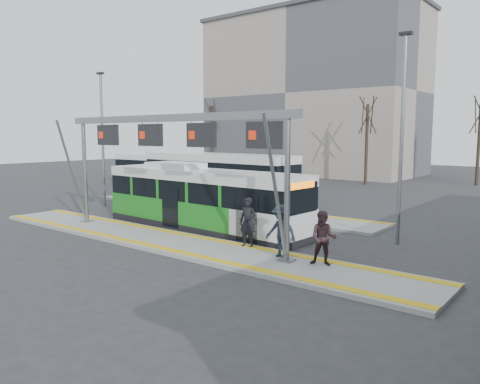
# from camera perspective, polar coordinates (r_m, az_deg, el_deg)

# --- Properties ---
(ground) EXTENTS (120.00, 120.00, 0.00)m
(ground) POSITION_cam_1_polar(r_m,az_deg,el_deg) (19.79, -8.40, -6.26)
(ground) COLOR #2D2D30
(ground) RESTS_ON ground
(platform_main) EXTENTS (22.00, 3.00, 0.15)m
(platform_main) POSITION_cam_1_polar(r_m,az_deg,el_deg) (19.77, -8.41, -6.05)
(platform_main) COLOR gray
(platform_main) RESTS_ON ground
(platform_second) EXTENTS (20.00, 3.00, 0.15)m
(platform_second) POSITION_cam_1_polar(r_m,az_deg,el_deg) (28.17, -2.08, -2.07)
(platform_second) COLOR gray
(platform_second) RESTS_ON ground
(tactile_main) EXTENTS (22.00, 2.65, 0.02)m
(tactile_main) POSITION_cam_1_polar(r_m,az_deg,el_deg) (19.76, -8.41, -5.81)
(tactile_main) COLOR yellow
(tactile_main) RESTS_ON platform_main
(tactile_second) EXTENTS (20.00, 0.35, 0.02)m
(tactile_second) POSITION_cam_1_polar(r_m,az_deg,el_deg) (29.03, -0.60, -1.63)
(tactile_second) COLOR yellow
(tactile_second) RESTS_ON platform_second
(gantry) EXTENTS (13.00, 1.68, 5.20)m
(gantry) POSITION_cam_1_polar(r_m,az_deg,el_deg) (19.70, -8.78, 6.29)
(gantry) COLOR slate
(gantry) RESTS_ON platform_main
(apartment_block) EXTENTS (24.50, 12.50, 18.40)m
(apartment_block) POSITION_cam_1_polar(r_m,az_deg,el_deg) (56.79, 8.90, 11.66)
(apartment_block) COLOR gray
(apartment_block) RESTS_ON ground
(hero_bus) EXTENTS (11.50, 2.93, 3.14)m
(hero_bus) POSITION_cam_1_polar(r_m,az_deg,el_deg) (22.49, -4.68, -0.89)
(hero_bus) COLOR black
(hero_bus) RESTS_ON ground
(bg_bus_green) EXTENTS (12.87, 3.45, 3.18)m
(bg_bus_green) POSITION_cam_1_polar(r_m,az_deg,el_deg) (33.29, -2.87, 1.92)
(bg_bus_green) COLOR black
(bg_bus_green) RESTS_ON ground
(bg_bus_blue) EXTENTS (10.86, 2.68, 2.82)m
(bg_bus_blue) POSITION_cam_1_polar(r_m,az_deg,el_deg) (40.24, -8.86, 2.46)
(bg_bus_blue) COLOR black
(bg_bus_blue) RESTS_ON ground
(passenger_a) EXTENTS (0.76, 0.55, 1.94)m
(passenger_a) POSITION_cam_1_polar(r_m,az_deg,el_deg) (18.25, 0.97, -3.72)
(passenger_a) COLOR black
(passenger_a) RESTS_ON platform_main
(passenger_b) EXTENTS (1.08, 0.97, 1.84)m
(passenger_b) POSITION_cam_1_polar(r_m,az_deg,el_deg) (15.97, 10.13, -5.57)
(passenger_b) COLOR #2C1D21
(passenger_b) RESTS_ON platform_main
(passenger_c) EXTENTS (1.23, 0.71, 1.90)m
(passenger_c) POSITION_cam_1_polar(r_m,az_deg,el_deg) (16.80, 5.03, -4.76)
(passenger_c) COLOR #1C2533
(passenger_c) RESTS_ON platform_main
(tree_left) EXTENTS (1.40, 1.40, 8.18)m
(tree_left) POSITION_cam_1_polar(r_m,az_deg,el_deg) (43.76, 15.28, 8.97)
(tree_left) COLOR #382B21
(tree_left) RESTS_ON ground
(tree_mid) EXTENTS (1.40, 1.40, 8.21)m
(tree_mid) POSITION_cam_1_polar(r_m,az_deg,el_deg) (46.86, 27.26, 8.32)
(tree_mid) COLOR #382B21
(tree_mid) RESTS_ON ground
(tree_far) EXTENTS (1.40, 1.40, 9.07)m
(tree_far) POSITION_cam_1_polar(r_m,az_deg,el_deg) (57.59, -3.42, 9.34)
(tree_far) COLOR #382B21
(tree_far) RESTS_ON ground
(lamp_west) EXTENTS (0.50, 0.25, 8.37)m
(lamp_west) POSITION_cam_1_polar(r_m,az_deg,el_deg) (30.95, -16.42, 6.56)
(lamp_west) COLOR slate
(lamp_west) RESTS_ON ground
(lamp_east) EXTENTS (0.50, 0.25, 8.53)m
(lamp_east) POSITION_cam_1_polar(r_m,az_deg,el_deg) (20.06, 19.11, 6.60)
(lamp_east) COLOR slate
(lamp_east) RESTS_ON ground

